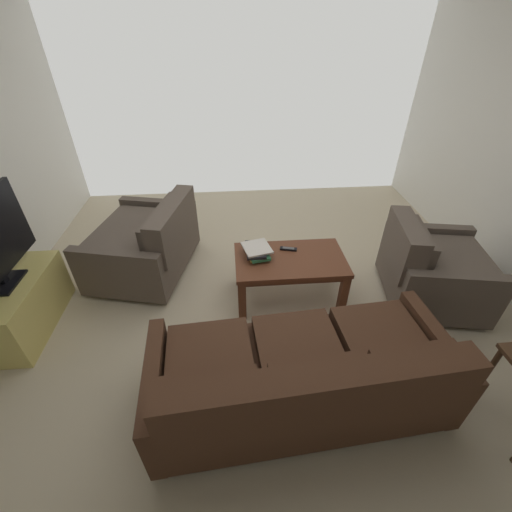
{
  "coord_description": "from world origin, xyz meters",
  "views": [
    {
      "loc": [
        0.24,
        2.35,
        2.27
      ],
      "look_at": [
        0.06,
        0.16,
        0.69
      ],
      "focal_mm": 23.32,
      "sensor_mm": 36.0,
      "label": 1
    }
  ],
  "objects_px": {
    "tv_remote": "(288,249)",
    "tv_stand": "(19,306)",
    "loveseat_near": "(147,243)",
    "coffee_table": "(290,264)",
    "armchair_side": "(431,269)",
    "book_stack": "(257,251)",
    "sofa_main": "(303,378)"
  },
  "relations": [
    {
      "from": "coffee_table",
      "to": "armchair_side",
      "type": "relative_size",
      "value": 1.0
    },
    {
      "from": "tv_stand",
      "to": "coffee_table",
      "type": "bearing_deg",
      "value": -175.18
    },
    {
      "from": "sofa_main",
      "to": "armchair_side",
      "type": "xyz_separation_m",
      "value": [
        -1.42,
        -1.04,
        0.01
      ]
    },
    {
      "from": "sofa_main",
      "to": "armchair_side",
      "type": "height_order",
      "value": "armchair_side"
    },
    {
      "from": "loveseat_near",
      "to": "coffee_table",
      "type": "height_order",
      "value": "loveseat_near"
    },
    {
      "from": "armchair_side",
      "to": "tv_remote",
      "type": "height_order",
      "value": "armchair_side"
    },
    {
      "from": "book_stack",
      "to": "loveseat_near",
      "type": "bearing_deg",
      "value": -23.71
    },
    {
      "from": "loveseat_near",
      "to": "book_stack",
      "type": "relative_size",
      "value": 4.17
    },
    {
      "from": "coffee_table",
      "to": "armchair_side",
      "type": "xyz_separation_m",
      "value": [
        -1.32,
        0.12,
        -0.04
      ]
    },
    {
      "from": "coffee_table",
      "to": "armchair_side",
      "type": "distance_m",
      "value": 1.33
    },
    {
      "from": "sofa_main",
      "to": "coffee_table",
      "type": "height_order",
      "value": "sofa_main"
    },
    {
      "from": "armchair_side",
      "to": "sofa_main",
      "type": "bearing_deg",
      "value": 36.18
    },
    {
      "from": "loveseat_near",
      "to": "armchair_side",
      "type": "relative_size",
      "value": 1.29
    },
    {
      "from": "loveseat_near",
      "to": "book_stack",
      "type": "xyz_separation_m",
      "value": [
        -1.11,
        0.49,
        0.17
      ]
    },
    {
      "from": "sofa_main",
      "to": "tv_remote",
      "type": "relative_size",
      "value": 12.31
    },
    {
      "from": "coffee_table",
      "to": "tv_stand",
      "type": "distance_m",
      "value": 2.4
    },
    {
      "from": "tv_stand",
      "to": "armchair_side",
      "type": "bearing_deg",
      "value": -178.77
    },
    {
      "from": "sofa_main",
      "to": "armchair_side",
      "type": "distance_m",
      "value": 1.76
    },
    {
      "from": "coffee_table",
      "to": "book_stack",
      "type": "height_order",
      "value": "book_stack"
    },
    {
      "from": "tv_stand",
      "to": "book_stack",
      "type": "xyz_separation_m",
      "value": [
        -2.08,
        -0.27,
        0.27
      ]
    },
    {
      "from": "tv_stand",
      "to": "book_stack",
      "type": "relative_size",
      "value": 3.0
    },
    {
      "from": "loveseat_near",
      "to": "sofa_main",
      "type": "bearing_deg",
      "value": 127.4
    },
    {
      "from": "loveseat_near",
      "to": "book_stack",
      "type": "height_order",
      "value": "loveseat_near"
    },
    {
      "from": "tv_stand",
      "to": "tv_remote",
      "type": "xyz_separation_m",
      "value": [
        -2.39,
        -0.34,
        0.23
      ]
    },
    {
      "from": "loveseat_near",
      "to": "tv_remote",
      "type": "distance_m",
      "value": 1.49
    },
    {
      "from": "sofa_main",
      "to": "armchair_side",
      "type": "bearing_deg",
      "value": -143.82
    },
    {
      "from": "sofa_main",
      "to": "coffee_table",
      "type": "xyz_separation_m",
      "value": [
        -0.1,
        -1.16,
        0.05
      ]
    },
    {
      "from": "tv_stand",
      "to": "tv_remote",
      "type": "relative_size",
      "value": 5.65
    },
    {
      "from": "armchair_side",
      "to": "book_stack",
      "type": "height_order",
      "value": "armchair_side"
    },
    {
      "from": "armchair_side",
      "to": "tv_remote",
      "type": "relative_size",
      "value": 6.12
    },
    {
      "from": "tv_remote",
      "to": "tv_stand",
      "type": "bearing_deg",
      "value": 7.98
    },
    {
      "from": "coffee_table",
      "to": "tv_remote",
      "type": "xyz_separation_m",
      "value": [
        -0.0,
        -0.13,
        0.08
      ]
    }
  ]
}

